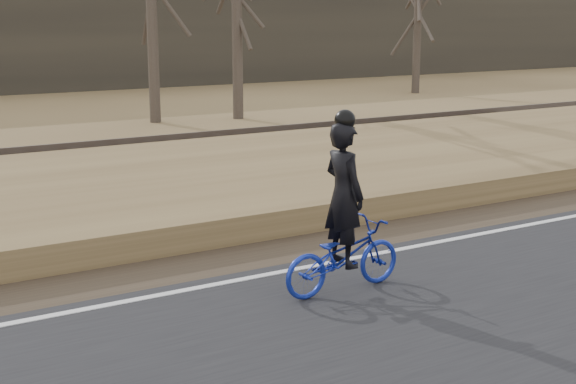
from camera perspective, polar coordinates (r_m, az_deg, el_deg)
cyclist at (r=10.15m, az=3.95°, el=-2.94°), size 1.76×0.68×2.33m
bare_tree_right at (r=27.58m, az=-3.66°, el=13.20°), size 0.36×0.36×7.71m
bare_tree_far_right at (r=37.13m, az=9.23°, el=12.51°), size 0.36×0.36×7.21m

